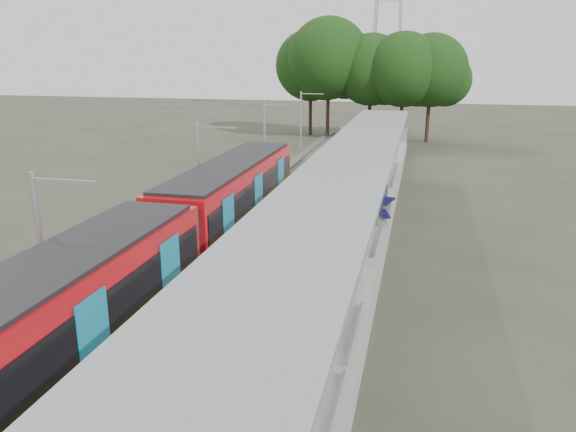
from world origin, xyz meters
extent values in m
cube|color=#59544C|center=(-4.50, 20.00, 0.12)|extent=(3.00, 70.00, 0.24)
cube|color=gray|center=(0.00, 20.00, 0.50)|extent=(6.00, 50.00, 1.00)
cube|color=yellow|center=(-2.55, 20.00, 1.01)|extent=(0.60, 50.00, 0.02)
cube|color=#9EA0A5|center=(0.00, 44.95, 1.60)|extent=(6.00, 0.10, 1.20)
cube|color=black|center=(-4.50, 4.46, 0.65)|extent=(2.50, 13.50, 0.70)
cube|color=#B50C12|center=(-4.50, 4.46, 2.25)|extent=(2.65, 13.50, 2.50)
cube|color=black|center=(-4.50, 4.46, 2.30)|extent=(2.72, 12.96, 1.20)
cube|color=black|center=(-4.50, 4.46, 3.55)|extent=(2.40, 12.82, 0.15)
cube|color=#0E6B8C|center=(-3.14, 4.46, 2.10)|extent=(0.04, 1.30, 2.00)
cube|color=black|center=(-4.50, 18.56, 0.65)|extent=(2.50, 13.50, 0.70)
cube|color=#B50C12|center=(-4.50, 18.56, 2.25)|extent=(2.65, 13.50, 2.50)
cube|color=black|center=(-4.50, 18.56, 2.30)|extent=(2.72, 12.96, 1.20)
cube|color=black|center=(-4.50, 18.56, 3.55)|extent=(2.40, 12.83, 0.15)
cube|color=#0E6B8C|center=(-3.14, 18.56, 2.10)|extent=(0.04, 1.30, 2.00)
cylinder|color=black|center=(-4.50, 13.84, 0.35)|extent=(2.20, 0.70, 0.70)
cube|color=black|center=(-4.50, 11.51, 2.00)|extent=(2.30, 0.80, 2.40)
cube|color=#9EA0A5|center=(2.00, 2.00, 2.75)|extent=(0.25, 0.25, 3.50)
cube|color=#9EA0A5|center=(2.00, 6.00, 2.75)|extent=(0.25, 0.25, 3.50)
cube|color=#9EA0A5|center=(2.00, 10.00, 2.75)|extent=(0.25, 0.25, 3.50)
cube|color=#9EA0A5|center=(2.00, 14.00, 2.75)|extent=(0.25, 0.25, 3.50)
cube|color=#9EA0A5|center=(2.00, 18.00, 2.75)|extent=(0.25, 0.25, 3.50)
cube|color=#9EA0A5|center=(2.00, 22.00, 2.75)|extent=(0.25, 0.25, 3.50)
cube|color=#9EA0A5|center=(2.00, 26.00, 2.75)|extent=(0.25, 0.25, 3.50)
cube|color=#9EA0A5|center=(2.00, 30.00, 2.75)|extent=(0.25, 0.25, 3.50)
cube|color=#9EA0A5|center=(2.00, 34.00, 2.75)|extent=(0.25, 0.25, 3.50)
cube|color=gray|center=(1.60, 16.00, 4.58)|extent=(3.20, 38.00, 0.16)
cylinder|color=#9EA0A5|center=(0.05, 16.00, 4.50)|extent=(0.24, 38.00, 0.24)
cube|color=silver|center=(2.70, 4.00, 2.20)|extent=(0.05, 3.70, 2.20)
cube|color=silver|center=(2.70, 8.00, 2.20)|extent=(0.05, 3.70, 2.20)
cube|color=silver|center=(2.70, 16.00, 2.20)|extent=(0.05, 3.70, 2.20)
cube|color=silver|center=(2.70, 20.00, 2.20)|extent=(0.05, 3.70, 2.20)
cube|color=silver|center=(2.70, 28.00, 2.20)|extent=(0.05, 3.70, 2.20)
cube|color=silver|center=(2.70, 32.00, 2.20)|extent=(0.05, 3.70, 2.20)
cylinder|color=#382316|center=(-7.64, 54.26, 2.46)|extent=(0.36, 0.36, 4.93)
sphere|color=#1D3F12|center=(-7.64, 54.26, 7.39)|extent=(7.49, 7.49, 7.49)
cylinder|color=#382316|center=(-5.36, 51.95, 2.71)|extent=(0.36, 0.36, 5.42)
sphere|color=#1D3F12|center=(-5.36, 51.95, 8.12)|extent=(8.23, 8.23, 8.23)
cylinder|color=#382316|center=(-1.07, 52.06, 2.35)|extent=(0.36, 0.36, 4.69)
sphere|color=#1D3F12|center=(-1.07, 52.06, 7.04)|extent=(7.13, 7.13, 7.13)
cylinder|color=#382316|center=(2.17, 50.79, 2.37)|extent=(0.36, 0.36, 4.73)
sphere|color=#1D3F12|center=(2.17, 50.79, 7.10)|extent=(7.20, 7.20, 7.20)
cylinder|color=#382316|center=(4.76, 51.88, 2.34)|extent=(0.36, 0.36, 4.68)
sphere|color=#1D3F12|center=(4.76, 51.88, 7.01)|extent=(7.11, 7.11, 7.11)
cylinder|color=#9EA0A5|center=(-6.30, 7.00, 2.70)|extent=(0.16, 0.16, 5.40)
cube|color=#9EA0A5|center=(-5.30, 7.00, 5.20)|extent=(2.00, 0.08, 0.08)
cylinder|color=#9EA0A5|center=(-6.30, 19.00, 2.70)|extent=(0.16, 0.16, 5.40)
cube|color=#9EA0A5|center=(-5.30, 19.00, 5.20)|extent=(2.00, 0.08, 0.08)
cylinder|color=#9EA0A5|center=(-6.30, 31.00, 2.70)|extent=(0.16, 0.16, 5.40)
cube|color=#9EA0A5|center=(-5.30, 31.00, 5.20)|extent=(2.00, 0.08, 0.08)
cylinder|color=#9EA0A5|center=(-6.30, 43.00, 2.70)|extent=(0.16, 0.16, 5.40)
cube|color=#9EA0A5|center=(-5.30, 43.00, 5.20)|extent=(2.00, 0.08, 0.08)
cube|color=#100D45|center=(1.89, 8.02, 1.42)|extent=(0.47, 1.43, 0.06)
cube|color=#100D45|center=(1.70, 8.02, 1.71)|extent=(0.10, 1.41, 0.52)
cube|color=#9EA0A5|center=(1.89, 7.46, 1.21)|extent=(0.38, 0.07, 0.41)
cube|color=#9EA0A5|center=(1.89, 8.59, 1.21)|extent=(0.38, 0.07, 0.41)
cube|color=#100D45|center=(2.70, 19.07, 1.45)|extent=(0.79, 1.55, 0.06)
cube|color=#100D45|center=(2.50, 19.07, 1.74)|extent=(0.41, 1.46, 0.55)
cube|color=#9EA0A5|center=(2.70, 18.47, 1.22)|extent=(0.40, 0.15, 0.44)
cube|color=#9EA0A5|center=(2.70, 19.66, 1.22)|extent=(0.40, 0.15, 0.44)
cube|color=#100D45|center=(2.70, 21.18, 1.50)|extent=(0.87, 1.72, 0.07)
cube|color=#100D45|center=(2.48, 21.18, 1.83)|extent=(0.45, 1.62, 0.61)
cube|color=#9EA0A5|center=(2.70, 20.52, 1.24)|extent=(0.44, 0.17, 0.48)
cube|color=#9EA0A5|center=(2.70, 21.84, 1.24)|extent=(0.44, 0.17, 0.48)
cylinder|color=beige|center=(1.49, 9.46, 1.73)|extent=(0.39, 0.39, 1.47)
cube|color=red|center=(1.49, 9.46, 2.61)|extent=(0.35, 0.13, 0.24)
cylinder|color=beige|center=(1.96, 23.21, 1.75)|extent=(0.40, 0.40, 1.50)
cube|color=red|center=(1.96, 23.21, 2.65)|extent=(0.35, 0.09, 0.25)
cylinder|color=#9EA0A5|center=(1.77, 7.53, 1.41)|extent=(0.44, 0.44, 0.82)
camera|label=1|loc=(4.14, -6.21, 8.54)|focal=35.00mm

